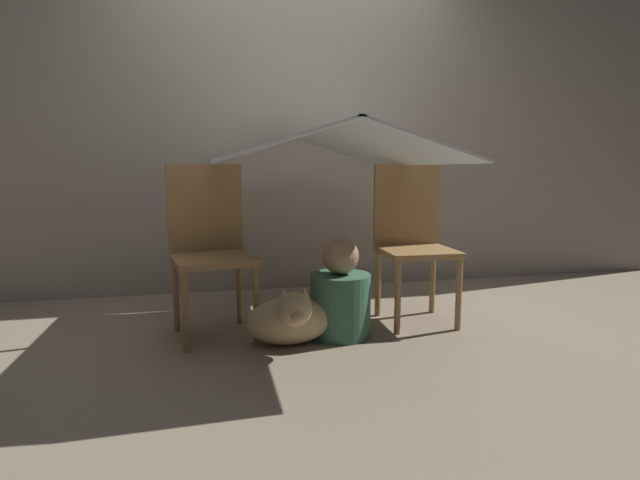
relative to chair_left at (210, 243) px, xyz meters
name	(u,v)px	position (x,y,z in m)	size (l,w,h in m)	color
ground_plane	(324,334)	(0.62, -0.19, -0.52)	(8.80, 8.80, 0.00)	gray
wall_back	(289,128)	(0.62, 1.01, 0.73)	(7.00, 0.05, 2.50)	gray
chair_left	(210,243)	(0.00, 0.00, 0.00)	(0.50, 0.50, 0.97)	olive
chair_right	(413,236)	(1.23, 0.00, 0.00)	(0.44, 0.44, 0.97)	olive
sheet_canopy	(320,146)	(0.62, -0.08, 0.54)	(1.21, 1.59, 0.20)	silver
person_front	(340,297)	(0.71, -0.22, -0.30)	(0.34, 0.34, 0.56)	#38664C
dog	(290,319)	(0.40, -0.32, -0.38)	(0.47, 0.42, 0.35)	tan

